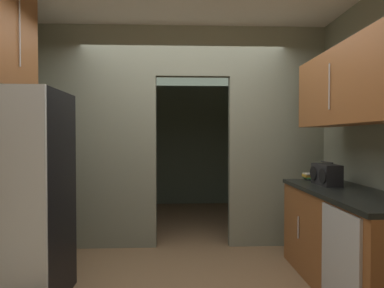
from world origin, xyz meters
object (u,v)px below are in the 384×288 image
boombox (326,174)px  refrigerator (20,197)px  book_stack (310,176)px  dishwasher (340,266)px

boombox → refrigerator: bearing=-170.9°
refrigerator → boombox: refrigerator is taller
book_stack → dishwasher: bearing=-102.5°
refrigerator → book_stack: refrigerator is taller
boombox → book_stack: size_ratio=2.27×
boombox → book_stack: 0.40m
refrigerator → boombox: size_ratio=4.84×
dishwasher → book_stack: (0.27, 1.23, 0.52)m
dishwasher → boombox: size_ratio=2.30×
dishwasher → boombox: 1.06m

